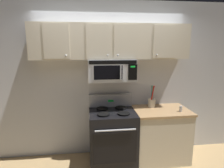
% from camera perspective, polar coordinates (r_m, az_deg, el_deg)
% --- Properties ---
extents(back_wall, '(5.20, 0.10, 2.70)m').
position_cam_1_polar(back_wall, '(3.34, -0.61, 1.03)').
color(back_wall, silver).
rests_on(back_wall, ground_plane).
extents(stove_range, '(0.76, 0.69, 1.12)m').
position_cam_1_polar(stove_range, '(3.28, 0.14, -15.50)').
color(stove_range, black).
rests_on(stove_range, ground_plane).
extents(over_range_microwave, '(0.76, 0.43, 0.35)m').
position_cam_1_polar(over_range_microwave, '(3.06, -0.12, 4.32)').
color(over_range_microwave, '#B7BABF').
extents(upper_cabinets, '(2.50, 0.36, 0.55)m').
position_cam_1_polar(upper_cabinets, '(3.07, -0.19, 12.75)').
color(upper_cabinets, beige).
extents(counter_segment, '(0.93, 0.65, 0.90)m').
position_cam_1_polar(counter_segment, '(3.49, 14.42, -14.48)').
color(counter_segment, beige).
rests_on(counter_segment, ground_plane).
extents(utensil_crock_cream, '(0.13, 0.13, 0.39)m').
position_cam_1_polar(utensil_crock_cream, '(3.39, 12.00, -5.27)').
color(utensil_crock_cream, beige).
rests_on(utensil_crock_cream, counter_segment).
extents(salt_shaker, '(0.05, 0.05, 0.10)m').
position_cam_1_polar(salt_shaker, '(3.29, 20.17, -7.11)').
color(salt_shaker, white).
rests_on(salt_shaker, counter_segment).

